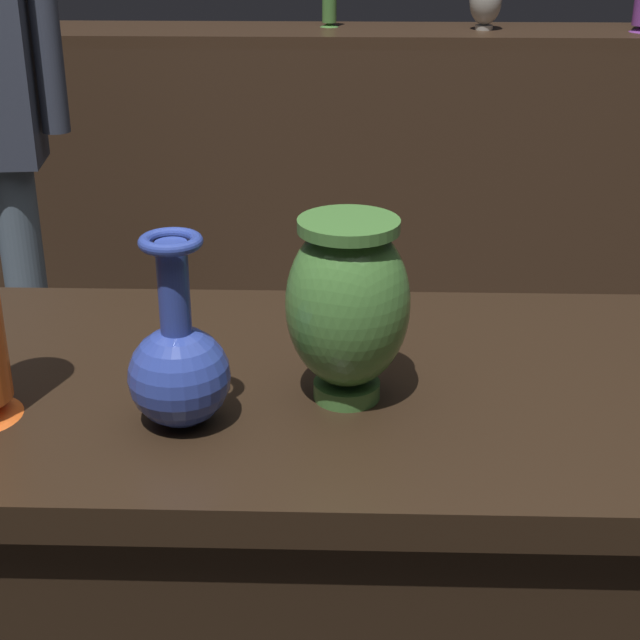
# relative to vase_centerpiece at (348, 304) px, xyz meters

# --- Properties ---
(display_plinth) EXTENTS (1.20, 0.64, 0.80)m
(display_plinth) POSITION_rel_vase_centerpiece_xyz_m (-0.07, 0.05, -0.53)
(display_plinth) COLOR black
(display_plinth) RESTS_ON ground_plane
(back_display_shelf) EXTENTS (2.60, 0.40, 0.99)m
(back_display_shelf) POSITION_rel_vase_centerpiece_xyz_m (-0.07, 2.25, -0.44)
(back_display_shelf) COLOR #382619
(back_display_shelf) RESTS_ON ground_plane
(vase_centerpiece) EXTENTS (0.16, 0.16, 0.25)m
(vase_centerpiece) POSITION_rel_vase_centerpiece_xyz_m (0.00, 0.00, 0.00)
(vase_centerpiece) COLOR #477A38
(vase_centerpiece) RESTS_ON display_plinth
(vase_left_accent) EXTENTS (0.13, 0.13, 0.25)m
(vase_left_accent) POSITION_rel_vase_centerpiece_xyz_m (-0.21, -0.07, -0.06)
(vase_left_accent) COLOR #2D429E
(vase_left_accent) RESTS_ON display_plinth
(shelf_vase_far_left) EXTENTS (0.11, 0.11, 0.16)m
(shelf_vase_far_left) POSITION_rel_vase_centerpiece_xyz_m (-1.11, 2.25, 0.14)
(shelf_vase_far_left) COLOR #E55B1E
(shelf_vase_far_left) RESTS_ON back_display_shelf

